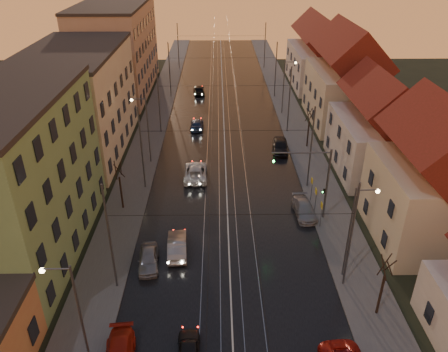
{
  "coord_description": "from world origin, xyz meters",
  "views": [
    {
      "loc": [
        -0.87,
        -16.16,
        23.28
      ],
      "look_at": [
        -0.3,
        21.04,
        2.98
      ],
      "focal_mm": 35.0,
      "sensor_mm": 36.0,
      "label": 1
    }
  ],
  "objects_px": {
    "driving_car_0": "(189,350)",
    "parked_right_2": "(280,146)",
    "street_lamp_0": "(74,309)",
    "parked_left_3": "(148,259)",
    "street_lamp_1": "(355,224)",
    "parked_right_1": "(304,209)",
    "driving_car_4": "(199,90)",
    "street_lamp_2": "(145,124)",
    "street_lamp_3": "(286,82)",
    "driving_car_2": "(196,172)",
    "driving_car_1": "(177,245)",
    "traffic_light_mast": "(317,176)",
    "driving_car_3": "(197,125)"
  },
  "relations": [
    {
      "from": "driving_car_3",
      "to": "driving_car_4",
      "type": "distance_m",
      "value": 15.36
    },
    {
      "from": "parked_right_2",
      "to": "street_lamp_0",
      "type": "bearing_deg",
      "value": -112.22
    },
    {
      "from": "traffic_light_mast",
      "to": "driving_car_3",
      "type": "relative_size",
      "value": 1.71
    },
    {
      "from": "street_lamp_1",
      "to": "street_lamp_2",
      "type": "relative_size",
      "value": 1.0
    },
    {
      "from": "parked_left_3",
      "to": "street_lamp_0",
      "type": "bearing_deg",
      "value": -110.86
    },
    {
      "from": "street_lamp_0",
      "to": "driving_car_0",
      "type": "distance_m",
      "value": 7.65
    },
    {
      "from": "street_lamp_1",
      "to": "driving_car_0",
      "type": "distance_m",
      "value": 14.64
    },
    {
      "from": "street_lamp_0",
      "to": "street_lamp_3",
      "type": "bearing_deg",
      "value": 67.52
    },
    {
      "from": "driving_car_2",
      "to": "driving_car_4",
      "type": "height_order",
      "value": "driving_car_4"
    },
    {
      "from": "driving_car_2",
      "to": "parked_right_2",
      "type": "relative_size",
      "value": 1.17
    },
    {
      "from": "street_lamp_1",
      "to": "driving_car_1",
      "type": "relative_size",
      "value": 1.81
    },
    {
      "from": "street_lamp_2",
      "to": "driving_car_0",
      "type": "relative_size",
      "value": 2.23
    },
    {
      "from": "street_lamp_3",
      "to": "driving_car_1",
      "type": "height_order",
      "value": "street_lamp_3"
    },
    {
      "from": "parked_right_1",
      "to": "driving_car_3",
      "type": "bearing_deg",
      "value": 113.68
    },
    {
      "from": "street_lamp_0",
      "to": "parked_right_2",
      "type": "relative_size",
      "value": 1.76
    },
    {
      "from": "driving_car_0",
      "to": "parked_right_2",
      "type": "relative_size",
      "value": 0.79
    },
    {
      "from": "traffic_light_mast",
      "to": "parked_right_2",
      "type": "distance_m",
      "value": 15.23
    },
    {
      "from": "driving_car_2",
      "to": "driving_car_3",
      "type": "height_order",
      "value": "driving_car_2"
    },
    {
      "from": "parked_right_1",
      "to": "street_lamp_1",
      "type": "bearing_deg",
      "value": -81.63
    },
    {
      "from": "driving_car_2",
      "to": "parked_right_2",
      "type": "distance_m",
      "value": 12.08
    },
    {
      "from": "driving_car_4",
      "to": "driving_car_0",
      "type": "bearing_deg",
      "value": 86.08
    },
    {
      "from": "street_lamp_1",
      "to": "parked_right_1",
      "type": "relative_size",
      "value": 1.83
    },
    {
      "from": "street_lamp_1",
      "to": "driving_car_4",
      "type": "bearing_deg",
      "value": 106.02
    },
    {
      "from": "street_lamp_1",
      "to": "parked_right_2",
      "type": "height_order",
      "value": "street_lamp_1"
    },
    {
      "from": "parked_right_2",
      "to": "parked_right_1",
      "type": "bearing_deg",
      "value": -82.84
    },
    {
      "from": "traffic_light_mast",
      "to": "driving_car_0",
      "type": "distance_m",
      "value": 19.22
    },
    {
      "from": "street_lamp_0",
      "to": "parked_left_3",
      "type": "distance_m",
      "value": 10.69
    },
    {
      "from": "driving_car_2",
      "to": "traffic_light_mast",
      "type": "bearing_deg",
      "value": 143.53
    },
    {
      "from": "street_lamp_0",
      "to": "traffic_light_mast",
      "type": "height_order",
      "value": "street_lamp_0"
    },
    {
      "from": "driving_car_1",
      "to": "parked_right_1",
      "type": "xyz_separation_m",
      "value": [
        11.65,
        5.51,
        -0.09
      ]
    },
    {
      "from": "street_lamp_3",
      "to": "driving_car_2",
      "type": "relative_size",
      "value": 1.51
    },
    {
      "from": "traffic_light_mast",
      "to": "parked_right_1",
      "type": "xyz_separation_m",
      "value": [
        -0.68,
        0.64,
        -3.96
      ]
    },
    {
      "from": "driving_car_0",
      "to": "driving_car_1",
      "type": "xyz_separation_m",
      "value": [
        -1.56,
        10.53,
        0.12
      ]
    },
    {
      "from": "driving_car_0",
      "to": "parked_right_2",
      "type": "distance_m",
      "value": 31.59
    },
    {
      "from": "street_lamp_3",
      "to": "parked_right_2",
      "type": "height_order",
      "value": "street_lamp_3"
    },
    {
      "from": "driving_car_0",
      "to": "driving_car_2",
      "type": "xyz_separation_m",
      "value": [
        -0.56,
        23.57,
        0.12
      ]
    },
    {
      "from": "parked_left_3",
      "to": "parked_right_1",
      "type": "distance_m",
      "value": 15.58
    },
    {
      "from": "driving_car_3",
      "to": "parked_right_1",
      "type": "relative_size",
      "value": 0.96
    },
    {
      "from": "driving_car_4",
      "to": "parked_left_3",
      "type": "relative_size",
      "value": 1.11
    },
    {
      "from": "street_lamp_0",
      "to": "street_lamp_3",
      "type": "height_order",
      "value": "same"
    },
    {
      "from": "street_lamp_2",
      "to": "street_lamp_0",
      "type": "bearing_deg",
      "value": -90.0
    },
    {
      "from": "street_lamp_0",
      "to": "driving_car_0",
      "type": "bearing_deg",
      "value": 5.41
    },
    {
      "from": "street_lamp_0",
      "to": "driving_car_1",
      "type": "height_order",
      "value": "street_lamp_0"
    },
    {
      "from": "driving_car_3",
      "to": "parked_right_2",
      "type": "xyz_separation_m",
      "value": [
        10.6,
        -7.64,
        0.16
      ]
    },
    {
      "from": "street_lamp_1",
      "to": "parked_right_1",
      "type": "xyz_separation_m",
      "value": [
        -1.79,
        8.64,
        -4.25
      ]
    },
    {
      "from": "street_lamp_3",
      "to": "driving_car_0",
      "type": "distance_m",
      "value": 45.2
    },
    {
      "from": "parked_left_3",
      "to": "parked_right_2",
      "type": "relative_size",
      "value": 0.86
    },
    {
      "from": "street_lamp_1",
      "to": "driving_car_0",
      "type": "height_order",
      "value": "street_lamp_1"
    },
    {
      "from": "traffic_light_mast",
      "to": "parked_right_2",
      "type": "height_order",
      "value": "traffic_light_mast"
    },
    {
      "from": "street_lamp_1",
      "to": "parked_right_2",
      "type": "distance_m",
      "value": 23.17
    }
  ]
}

